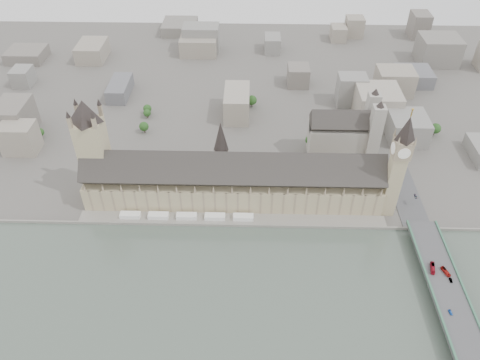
{
  "coord_description": "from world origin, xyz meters",
  "views": [
    {
      "loc": [
        14.62,
        -302.07,
        291.81
      ],
      "look_at": [
        6.5,
        17.87,
        25.73
      ],
      "focal_mm": 35.0,
      "sensor_mm": 36.0,
      "label": 1
    }
  ],
  "objects_px": {
    "red_bus_north": "(433,268)",
    "car_silver": "(451,280)",
    "car_approach": "(416,196)",
    "westminster_bridge": "(446,296)",
    "victoria_tower": "(93,146)",
    "elizabeth_tower": "(399,160)",
    "red_bus_south": "(446,272)",
    "car_blue": "(451,312)",
    "palace_of_westminster": "(233,181)",
    "westminster_abbey": "(345,134)"
  },
  "relations": [
    {
      "from": "westminster_bridge",
      "to": "car_silver",
      "type": "xyz_separation_m",
      "value": [
        4.74,
        9.99,
        5.84
      ]
    },
    {
      "from": "car_silver",
      "to": "red_bus_north",
      "type": "bearing_deg",
      "value": 135.82
    },
    {
      "from": "elizabeth_tower",
      "to": "red_bus_south",
      "type": "height_order",
      "value": "elizabeth_tower"
    },
    {
      "from": "westminster_bridge",
      "to": "red_bus_north",
      "type": "height_order",
      "value": "red_bus_north"
    },
    {
      "from": "palace_of_westminster",
      "to": "westminster_abbey",
      "type": "distance_m",
      "value": 134.09
    },
    {
      "from": "victoria_tower",
      "to": "red_bus_north",
      "type": "distance_m",
      "value": 296.31
    },
    {
      "from": "elizabeth_tower",
      "to": "car_silver",
      "type": "distance_m",
      "value": 101.78
    },
    {
      "from": "elizabeth_tower",
      "to": "victoria_tower",
      "type": "bearing_deg",
      "value": 176.04
    },
    {
      "from": "red_bus_south",
      "to": "car_blue",
      "type": "xyz_separation_m",
      "value": [
        -7.53,
        -35.89,
        -0.59
      ]
    },
    {
      "from": "victoria_tower",
      "to": "car_approach",
      "type": "bearing_deg",
      "value": -1.89
    },
    {
      "from": "elizabeth_tower",
      "to": "red_bus_south",
      "type": "distance_m",
      "value": 94.7
    },
    {
      "from": "westminster_bridge",
      "to": "red_bus_north",
      "type": "xyz_separation_m",
      "value": [
        -5.98,
        20.62,
        6.75
      ]
    },
    {
      "from": "westminster_bridge",
      "to": "car_blue",
      "type": "distance_m",
      "value": 19.8
    },
    {
      "from": "victoria_tower",
      "to": "car_blue",
      "type": "distance_m",
      "value": 312.17
    },
    {
      "from": "elizabeth_tower",
      "to": "victoria_tower",
      "type": "distance_m",
      "value": 260.64
    },
    {
      "from": "car_approach",
      "to": "westminster_bridge",
      "type": "bearing_deg",
      "value": -91.6
    },
    {
      "from": "elizabeth_tower",
      "to": "car_approach",
      "type": "xyz_separation_m",
      "value": [
        27.21,
        8.53,
        -47.03
      ]
    },
    {
      "from": "red_bus_north",
      "to": "car_approach",
      "type": "relative_size",
      "value": 2.11
    },
    {
      "from": "victoria_tower",
      "to": "westminster_bridge",
      "type": "height_order",
      "value": "victoria_tower"
    },
    {
      "from": "elizabeth_tower",
      "to": "car_silver",
      "type": "bearing_deg",
      "value": -71.42
    },
    {
      "from": "victoria_tower",
      "to": "red_bus_south",
      "type": "xyz_separation_m",
      "value": [
        287.01,
        -95.97,
        -43.6
      ]
    },
    {
      "from": "victoria_tower",
      "to": "car_silver",
      "type": "relative_size",
      "value": 23.05
    },
    {
      "from": "car_blue",
      "to": "car_silver",
      "type": "relative_size",
      "value": 1.04
    },
    {
      "from": "palace_of_westminster",
      "to": "victoria_tower",
      "type": "bearing_deg",
      "value": 177.04
    },
    {
      "from": "red_bus_south",
      "to": "palace_of_westminster",
      "type": "bearing_deg",
      "value": 133.2
    },
    {
      "from": "westminster_bridge",
      "to": "red_bus_north",
      "type": "bearing_deg",
      "value": 106.17
    },
    {
      "from": "elizabeth_tower",
      "to": "palace_of_westminster",
      "type": "bearing_deg",
      "value": 175.15
    },
    {
      "from": "red_bus_south",
      "to": "elizabeth_tower",
      "type": "bearing_deg",
      "value": 90.83
    },
    {
      "from": "victoria_tower",
      "to": "car_approach",
      "type": "relative_size",
      "value": 18.06
    },
    {
      "from": "elizabeth_tower",
      "to": "victoria_tower",
      "type": "height_order",
      "value": "elizabeth_tower"
    },
    {
      "from": "victoria_tower",
      "to": "elizabeth_tower",
      "type": "bearing_deg",
      "value": -3.96
    },
    {
      "from": "palace_of_westminster",
      "to": "car_blue",
      "type": "relative_size",
      "value": 58.95
    },
    {
      "from": "red_bus_south",
      "to": "car_blue",
      "type": "bearing_deg",
      "value": -120.12
    },
    {
      "from": "elizabeth_tower",
      "to": "victoria_tower",
      "type": "relative_size",
      "value": 1.07
    },
    {
      "from": "westminster_abbey",
      "to": "palace_of_westminster",
      "type": "bearing_deg",
      "value": -145.83
    },
    {
      "from": "westminster_bridge",
      "to": "westminster_abbey",
      "type": "relative_size",
      "value": 4.78
    },
    {
      "from": "red_bus_north",
      "to": "car_silver",
      "type": "relative_size",
      "value": 2.7
    },
    {
      "from": "westminster_bridge",
      "to": "car_blue",
      "type": "bearing_deg",
      "value": -103.82
    },
    {
      "from": "red_bus_north",
      "to": "car_silver",
      "type": "height_order",
      "value": "red_bus_north"
    },
    {
      "from": "westminster_bridge",
      "to": "car_blue",
      "type": "height_order",
      "value": "car_blue"
    },
    {
      "from": "elizabeth_tower",
      "to": "westminster_abbey",
      "type": "bearing_deg",
      "value": 107.29
    },
    {
      "from": "elizabeth_tower",
      "to": "car_blue",
      "type": "height_order",
      "value": "elizabeth_tower"
    },
    {
      "from": "westminster_bridge",
      "to": "car_approach",
      "type": "relative_size",
      "value": 58.69
    },
    {
      "from": "car_blue",
      "to": "car_approach",
      "type": "bearing_deg",
      "value": 80.29
    },
    {
      "from": "car_approach",
      "to": "car_silver",
      "type": "bearing_deg",
      "value": -88.9
    },
    {
      "from": "palace_of_westminster",
      "to": "victoria_tower",
      "type": "relative_size",
      "value": 2.65
    },
    {
      "from": "elizabeth_tower",
      "to": "car_blue",
      "type": "distance_m",
      "value": 124.74
    },
    {
      "from": "elizabeth_tower",
      "to": "westminster_bridge",
      "type": "xyz_separation_m",
      "value": [
        24.0,
        -95.5,
        -52.96
      ]
    },
    {
      "from": "victoria_tower",
      "to": "red_bus_south",
      "type": "bearing_deg",
      "value": -18.49
    },
    {
      "from": "elizabeth_tower",
      "to": "car_approach",
      "type": "distance_m",
      "value": 55.0
    }
  ]
}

